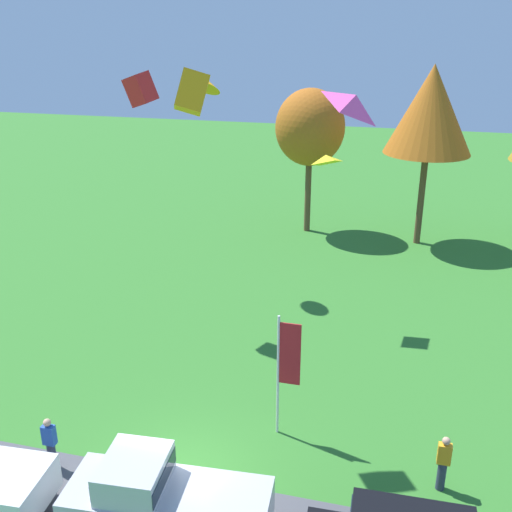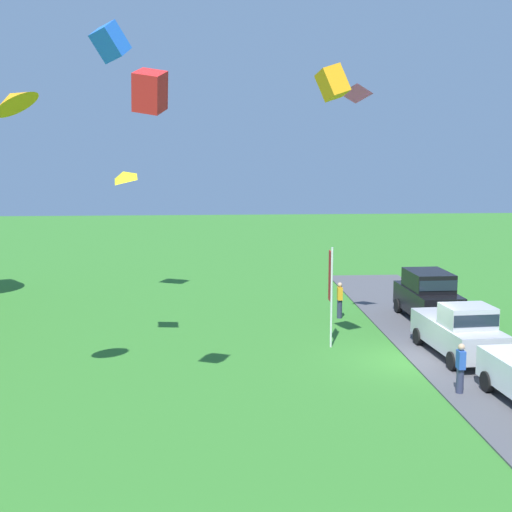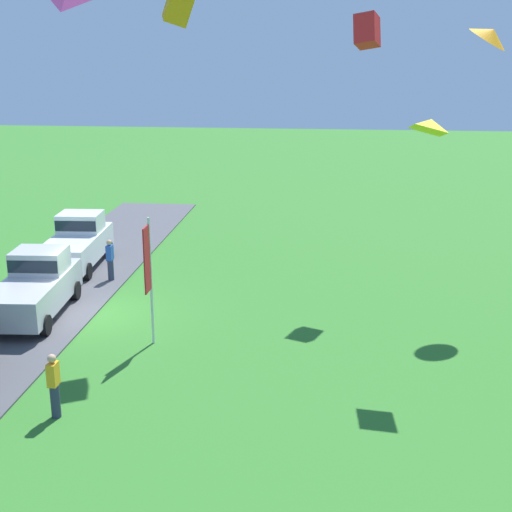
{
  "view_description": "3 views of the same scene",
  "coord_description": "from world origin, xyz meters",
  "px_view_note": "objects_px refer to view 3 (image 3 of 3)",
  "views": [
    {
      "loc": [
        5.38,
        -12.43,
        12.04
      ],
      "look_at": [
        0.85,
        5.2,
        4.78
      ],
      "focal_mm": 42.0,
      "sensor_mm": 36.0,
      "label": 1
    },
    {
      "loc": [
        -25.38,
        7.54,
        7.95
      ],
      "look_at": [
        1.21,
        5.69,
        3.9
      ],
      "focal_mm": 50.0,
      "sensor_mm": 36.0,
      "label": 2
    },
    {
      "loc": [
        22.48,
        8.13,
        8.94
      ],
      "look_at": [
        1.28,
        5.75,
        2.69
      ],
      "focal_mm": 50.0,
      "sensor_mm": 36.0,
      "label": 3
    }
  ],
  "objects_px": {
    "person_on_lawn": "(110,260)",
    "car_pickup_mid_row": "(36,285)",
    "person_watching_sky": "(54,385)",
    "kite_diamond_high_right": "(431,125)",
    "kite_box_high_left": "(179,6)",
    "kite_box_over_trees": "(367,31)",
    "car_pickup_by_flagpole": "(78,241)",
    "kite_delta_low_drifter": "(490,34)",
    "flag_banner": "(148,267)"
  },
  "relations": [
    {
      "from": "kite_box_high_left",
      "to": "kite_delta_low_drifter",
      "type": "distance_m",
      "value": 10.55
    },
    {
      "from": "car_pickup_by_flagpole",
      "to": "car_pickup_mid_row",
      "type": "bearing_deg",
      "value": 5.82
    },
    {
      "from": "kite_box_over_trees",
      "to": "kite_diamond_high_right",
      "type": "distance_m",
      "value": 7.58
    },
    {
      "from": "person_watching_sky",
      "to": "kite_delta_low_drifter",
      "type": "relative_size",
      "value": 1.19
    },
    {
      "from": "kite_box_over_trees",
      "to": "kite_box_high_left",
      "type": "relative_size",
      "value": 1.08
    },
    {
      "from": "person_on_lawn",
      "to": "person_watching_sky",
      "type": "bearing_deg",
      "value": 10.32
    },
    {
      "from": "kite_box_over_trees",
      "to": "kite_delta_low_drifter",
      "type": "distance_m",
      "value": 4.27
    },
    {
      "from": "flag_banner",
      "to": "kite_box_high_left",
      "type": "xyz_separation_m",
      "value": [
        -2.83,
        0.55,
        7.61
      ]
    },
    {
      "from": "car_pickup_mid_row",
      "to": "kite_delta_low_drifter",
      "type": "bearing_deg",
      "value": 103.88
    },
    {
      "from": "car_pickup_by_flagpole",
      "to": "person_watching_sky",
      "type": "distance_m",
      "value": 13.09
    },
    {
      "from": "car_pickup_mid_row",
      "to": "kite_box_high_left",
      "type": "relative_size",
      "value": 5.05
    },
    {
      "from": "car_pickup_by_flagpole",
      "to": "kite_diamond_high_right",
      "type": "height_order",
      "value": "kite_diamond_high_right"
    },
    {
      "from": "flag_banner",
      "to": "car_pickup_mid_row",
      "type": "bearing_deg",
      "value": -115.14
    },
    {
      "from": "kite_diamond_high_right",
      "to": "kite_delta_low_drifter",
      "type": "relative_size",
      "value": 0.75
    },
    {
      "from": "kite_diamond_high_right",
      "to": "car_pickup_mid_row",
      "type": "bearing_deg",
      "value": -98.84
    },
    {
      "from": "kite_box_high_left",
      "to": "flag_banner",
      "type": "bearing_deg",
      "value": -10.96
    },
    {
      "from": "car_pickup_mid_row",
      "to": "kite_diamond_high_right",
      "type": "relative_size",
      "value": 4.79
    },
    {
      "from": "kite_box_high_left",
      "to": "kite_delta_low_drifter",
      "type": "relative_size",
      "value": 0.71
    },
    {
      "from": "car_pickup_mid_row",
      "to": "kite_diamond_high_right",
      "type": "xyz_separation_m",
      "value": [
        1.98,
        12.71,
        5.79
      ]
    },
    {
      "from": "car_pickup_by_flagpole",
      "to": "kite_box_high_left",
      "type": "xyz_separation_m",
      "value": [
        5.03,
        5.73,
        9.07
      ]
    },
    {
      "from": "car_pickup_by_flagpole",
      "to": "kite_delta_low_drifter",
      "type": "xyz_separation_m",
      "value": [
        1.95,
        15.78,
        8.27
      ]
    },
    {
      "from": "kite_box_over_trees",
      "to": "kite_delta_low_drifter",
      "type": "relative_size",
      "value": 0.76
    },
    {
      "from": "person_on_lawn",
      "to": "car_pickup_mid_row",
      "type": "bearing_deg",
      "value": -19.41
    },
    {
      "from": "kite_box_high_left",
      "to": "person_watching_sky",
      "type": "bearing_deg",
      "value": -13.65
    },
    {
      "from": "person_watching_sky",
      "to": "flag_banner",
      "type": "bearing_deg",
      "value": 164.74
    },
    {
      "from": "person_on_lawn",
      "to": "person_watching_sky",
      "type": "xyz_separation_m",
      "value": [
        10.71,
        1.95,
        0.0
      ]
    },
    {
      "from": "car_pickup_mid_row",
      "to": "kite_delta_low_drifter",
      "type": "height_order",
      "value": "kite_delta_low_drifter"
    },
    {
      "from": "person_on_lawn",
      "to": "kite_box_high_left",
      "type": "height_order",
      "value": "kite_box_high_left"
    },
    {
      "from": "person_on_lawn",
      "to": "flag_banner",
      "type": "distance_m",
      "value": 7.09
    },
    {
      "from": "person_on_lawn",
      "to": "person_watching_sky",
      "type": "relative_size",
      "value": 1.0
    },
    {
      "from": "person_on_lawn",
      "to": "kite_box_over_trees",
      "type": "bearing_deg",
      "value": 96.01
    },
    {
      "from": "flag_banner",
      "to": "kite_delta_low_drifter",
      "type": "relative_size",
      "value": 2.84
    },
    {
      "from": "kite_box_over_trees",
      "to": "kite_diamond_high_right",
      "type": "bearing_deg",
      "value": 13.07
    },
    {
      "from": "kite_delta_low_drifter",
      "to": "person_on_lawn",
      "type": "bearing_deg",
      "value": -90.71
    },
    {
      "from": "kite_diamond_high_right",
      "to": "kite_box_high_left",
      "type": "height_order",
      "value": "kite_box_high_left"
    },
    {
      "from": "person_watching_sky",
      "to": "car_pickup_mid_row",
      "type": "bearing_deg",
      "value": -153.83
    },
    {
      "from": "car_pickup_by_flagpole",
      "to": "kite_box_over_trees",
      "type": "height_order",
      "value": "kite_box_over_trees"
    },
    {
      "from": "car_pickup_mid_row",
      "to": "person_watching_sky",
      "type": "bearing_deg",
      "value": 26.17
    },
    {
      "from": "car_pickup_by_flagpole",
      "to": "kite_box_high_left",
      "type": "relative_size",
      "value": 5.04
    },
    {
      "from": "car_pickup_mid_row",
      "to": "kite_delta_low_drifter",
      "type": "distance_m",
      "value": 17.7
    },
    {
      "from": "person_on_lawn",
      "to": "kite_box_high_left",
      "type": "bearing_deg",
      "value": 49.16
    },
    {
      "from": "person_on_lawn",
      "to": "kite_delta_low_drifter",
      "type": "relative_size",
      "value": 1.19
    },
    {
      "from": "car_pickup_by_flagpole",
      "to": "person_on_lawn",
      "type": "relative_size",
      "value": 2.99
    },
    {
      "from": "person_watching_sky",
      "to": "kite_box_high_left",
      "type": "relative_size",
      "value": 1.69
    },
    {
      "from": "car_pickup_mid_row",
      "to": "kite_box_high_left",
      "type": "bearing_deg",
      "value": 97.47
    },
    {
      "from": "car_pickup_by_flagpole",
      "to": "kite_box_high_left",
      "type": "bearing_deg",
      "value": 48.71
    },
    {
      "from": "car_pickup_by_flagpole",
      "to": "person_watching_sky",
      "type": "bearing_deg",
      "value": 17.41
    },
    {
      "from": "car_pickup_mid_row",
      "to": "kite_diamond_high_right",
      "type": "bearing_deg",
      "value": 81.16
    },
    {
      "from": "flag_banner",
      "to": "kite_box_over_trees",
      "type": "relative_size",
      "value": 3.72
    },
    {
      "from": "kite_box_high_left",
      "to": "kite_delta_low_drifter",
      "type": "xyz_separation_m",
      "value": [
        -3.08,
        10.05,
        -0.81
      ]
    }
  ]
}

